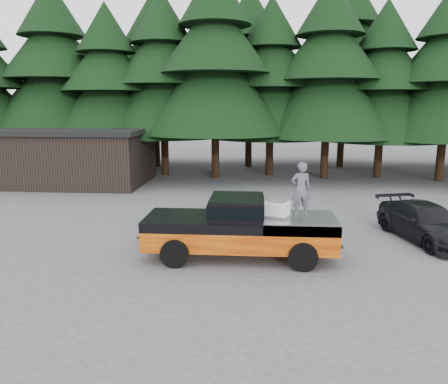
# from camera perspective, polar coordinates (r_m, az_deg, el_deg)

# --- Properties ---
(ground) EXTENTS (120.00, 120.00, 0.00)m
(ground) POSITION_cam_1_polar(r_m,az_deg,el_deg) (14.22, -2.82, -7.86)
(ground) COLOR #464648
(ground) RESTS_ON ground
(pickup_truck) EXTENTS (6.00, 2.04, 1.33)m
(pickup_truck) POSITION_cam_1_polar(r_m,az_deg,el_deg) (13.56, 2.08, -5.85)
(pickup_truck) COLOR orange
(pickup_truck) RESTS_ON ground
(truck_cab) EXTENTS (1.66, 1.90, 0.59)m
(truck_cab) POSITION_cam_1_polar(r_m,az_deg,el_deg) (13.31, 1.68, -1.89)
(truck_cab) COLOR black
(truck_cab) RESTS_ON pickup_truck
(air_compressor) EXTENTS (0.81, 0.75, 0.45)m
(air_compressor) POSITION_cam_1_polar(r_m,az_deg,el_deg) (13.30, 6.99, -2.30)
(air_compressor) COLOR silver
(air_compressor) RESTS_ON pickup_truck
(man_on_bed) EXTENTS (0.66, 0.49, 1.66)m
(man_on_bed) POSITION_cam_1_polar(r_m,az_deg,el_deg) (13.39, 10.00, 0.36)
(man_on_bed) COLOR #525259
(man_on_bed) RESTS_ON pickup_truck
(parked_car) EXTENTS (2.85, 4.72, 1.28)m
(parked_car) POSITION_cam_1_polar(r_m,az_deg,el_deg) (16.80, 24.89, -3.62)
(parked_car) COLOR black
(parked_car) RESTS_ON ground
(utility_building) EXTENTS (8.40, 6.40, 3.30)m
(utility_building) POSITION_cam_1_polar(r_m,az_deg,el_deg) (27.66, -18.45, 4.54)
(utility_building) COLOR black
(utility_building) RESTS_ON ground
(treeline) EXTENTS (60.15, 16.05, 17.50)m
(treeline) POSITION_cam_1_polar(r_m,az_deg,el_deg) (30.69, 2.09, 17.07)
(treeline) COLOR black
(treeline) RESTS_ON ground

